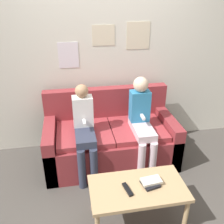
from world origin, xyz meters
The scene contains 8 objects.
ground_plane centered at (0.00, 0.00, 0.00)m, with size 10.00×10.00×0.00m, color #4C4742.
wall_back centered at (0.00, 1.05, 1.30)m, with size 8.00×0.06×2.60m.
couch centered at (0.00, 0.54, 0.31)m, with size 1.67×0.84×0.92m.
coffee_table centered at (0.08, -0.52, 0.39)m, with size 0.91×0.50×0.44m.
person_left centered at (-0.34, 0.33, 0.63)m, with size 0.24×0.57×1.13m.
person_right centered at (0.36, 0.35, 0.67)m, with size 0.24×0.57×1.18m.
tv_remote centered at (-0.03, -0.55, 0.45)m, with size 0.07×0.17×0.02m.
book_stack centered at (0.21, -0.51, 0.47)m, with size 0.20×0.18×0.05m.
Camera 1 is at (-0.48, -2.23, 2.12)m, focal length 40.00 mm.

